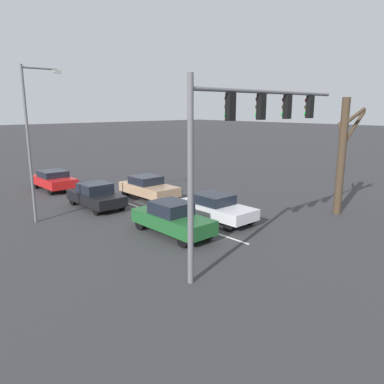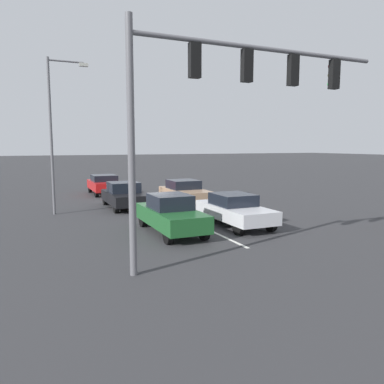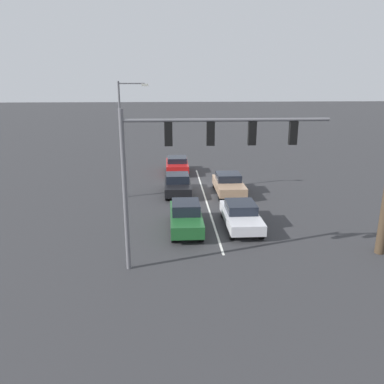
{
  "view_description": "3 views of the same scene",
  "coord_description": "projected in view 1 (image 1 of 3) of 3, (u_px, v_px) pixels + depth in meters",
  "views": [
    {
      "loc": [
        12.3,
        21.42,
        5.88
      ],
      "look_at": [
        -0.59,
        7.21,
        1.54
      ],
      "focal_mm": 35.0,
      "sensor_mm": 36.0,
      "label": 1
    },
    {
      "loc": [
        6.93,
        22.4,
        3.57
      ],
      "look_at": [
        0.8,
        8.51,
        1.67
      ],
      "focal_mm": 35.0,
      "sensor_mm": 36.0,
      "label": 2
    },
    {
      "loc": [
        2.52,
        27.62,
        7.98
      ],
      "look_at": [
        1.17,
        6.21,
        1.56
      ],
      "focal_mm": 35.0,
      "sensor_mm": 36.0,
      "label": 3
    }
  ],
  "objects": [
    {
      "name": "car_silver_leftlane_front",
      "position": [
        215.0,
        207.0,
        19.8
      ],
      "size": [
        1.82,
        4.44,
        1.42
      ],
      "color": "silver",
      "rests_on": "ground_plane"
    },
    {
      "name": "car_red_midlane_third",
      "position": [
        54.0,
        180.0,
        27.23
      ],
      "size": [
        1.92,
        4.05,
        1.41
      ],
      "color": "red",
      "rests_on": "ground_plane"
    },
    {
      "name": "lane_stripe_left_divider",
      "position": [
        136.0,
        206.0,
        22.81
      ],
      "size": [
        0.12,
        17.6,
        0.01
      ],
      "primitive_type": "cube",
      "color": "silver",
      "rests_on": "ground_plane"
    },
    {
      "name": "bare_tree_near",
      "position": [
        343.0,
        153.0,
        20.51
      ],
      "size": [
        1.56,
        2.04,
        6.43
      ],
      "color": "#423323",
      "rests_on": "ground_plane"
    },
    {
      "name": "car_darkgreen_midlane_front",
      "position": [
        172.0,
        218.0,
        17.61
      ],
      "size": [
        1.7,
        4.39,
        1.58
      ],
      "color": "#1E5928",
      "rests_on": "ground_plane"
    },
    {
      "name": "car_tan_leftlane_second",
      "position": [
        148.0,
        187.0,
        24.72
      ],
      "size": [
        1.94,
        4.32,
        1.46
      ],
      "color": "tan",
      "rests_on": "ground_plane"
    },
    {
      "name": "street_lamp_right_shoulder",
      "position": [
        32.0,
        134.0,
        18.8
      ],
      "size": [
        2.02,
        0.24,
        7.93
      ],
      "color": "slate",
      "rests_on": "ground_plane"
    },
    {
      "name": "traffic_signal_gantry",
      "position": [
        248.0,
        127.0,
        13.61
      ],
      "size": [
        8.48,
        0.37,
        6.93
      ],
      "color": "slate",
      "rests_on": "ground_plane"
    },
    {
      "name": "car_black_midlane_second",
      "position": [
        96.0,
        196.0,
        22.42
      ],
      "size": [
        1.86,
        4.14,
        1.48
      ],
      "color": "black",
      "rests_on": "ground_plane"
    },
    {
      "name": "ground_plane",
      "position": [
        113.0,
        198.0,
        24.84
      ],
      "size": [
        240.0,
        240.0,
        0.0
      ],
      "primitive_type": "plane",
      "color": "#333335"
    }
  ]
}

